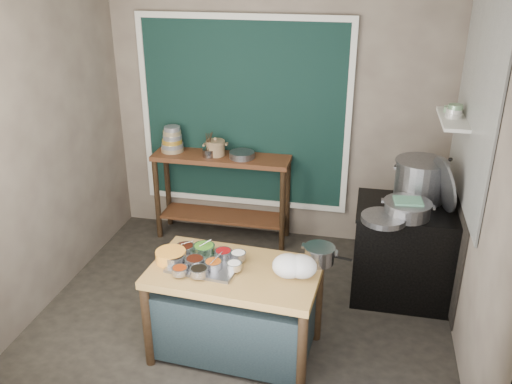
% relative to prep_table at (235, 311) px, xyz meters
% --- Properties ---
extents(floor, '(3.50, 3.00, 0.02)m').
position_rel_prep_table_xyz_m(floor, '(-0.05, 0.54, -0.39)').
color(floor, '#2D2923').
rests_on(floor, ground).
extents(back_wall, '(3.50, 0.02, 2.80)m').
position_rel_prep_table_xyz_m(back_wall, '(-0.05, 2.05, 1.02)').
color(back_wall, '#7A6C5E').
rests_on(back_wall, floor).
extents(left_wall, '(0.02, 3.00, 2.80)m').
position_rel_prep_table_xyz_m(left_wall, '(-1.81, 0.54, 1.02)').
color(left_wall, '#7A6C5E').
rests_on(left_wall, floor).
extents(right_wall, '(0.02, 3.00, 2.80)m').
position_rel_prep_table_xyz_m(right_wall, '(1.71, 0.54, 1.02)').
color(right_wall, '#7A6C5E').
rests_on(right_wall, floor).
extents(curtain_panel, '(2.10, 0.02, 1.90)m').
position_rel_prep_table_xyz_m(curtain_panel, '(-0.40, 2.01, 0.98)').
color(curtain_panel, black).
rests_on(curtain_panel, back_wall).
extents(curtain_frame, '(2.22, 0.03, 2.02)m').
position_rel_prep_table_xyz_m(curtain_frame, '(-0.40, 2.00, 0.98)').
color(curtain_frame, beige).
rests_on(curtain_frame, back_wall).
extents(tile_panel, '(0.02, 1.70, 1.70)m').
position_rel_prep_table_xyz_m(tile_panel, '(1.69, 1.09, 1.48)').
color(tile_panel, '#B2B2AA').
rests_on(tile_panel, right_wall).
extents(soot_patch, '(0.01, 1.30, 1.30)m').
position_rel_prep_table_xyz_m(soot_patch, '(1.69, 1.19, 0.32)').
color(soot_patch, black).
rests_on(soot_patch, right_wall).
extents(wall_shelf, '(0.22, 0.70, 0.03)m').
position_rel_prep_table_xyz_m(wall_shelf, '(1.58, 1.39, 1.23)').
color(wall_shelf, beige).
rests_on(wall_shelf, right_wall).
extents(prep_table, '(1.29, 0.80, 0.75)m').
position_rel_prep_table_xyz_m(prep_table, '(0.00, 0.00, 0.00)').
color(prep_table, olive).
rests_on(prep_table, floor).
extents(back_counter, '(1.45, 0.40, 0.95)m').
position_rel_prep_table_xyz_m(back_counter, '(-0.60, 1.82, 0.10)').
color(back_counter, '#522B17').
rests_on(back_counter, floor).
extents(stove_block, '(0.90, 0.68, 0.85)m').
position_rel_prep_table_xyz_m(stove_block, '(1.30, 1.09, 0.05)').
color(stove_block, black).
rests_on(stove_block, floor).
extents(stove_top, '(0.92, 0.69, 0.03)m').
position_rel_prep_table_xyz_m(stove_top, '(1.30, 1.09, 0.49)').
color(stove_top, black).
rests_on(stove_top, stove_block).
extents(condiment_tray, '(0.54, 0.41, 0.02)m').
position_rel_prep_table_xyz_m(condiment_tray, '(-0.23, 0.00, 0.39)').
color(condiment_tray, gray).
rests_on(condiment_tray, prep_table).
extents(condiment_bowls, '(0.59, 0.46, 0.07)m').
position_rel_prep_table_xyz_m(condiment_bowls, '(-0.26, 0.02, 0.43)').
color(condiment_bowls, gray).
rests_on(condiment_bowls, condiment_tray).
extents(yellow_basin, '(0.29, 0.29, 0.09)m').
position_rel_prep_table_xyz_m(yellow_basin, '(-0.50, 0.01, 0.42)').
color(yellow_basin, gold).
rests_on(yellow_basin, prep_table).
extents(saucepan, '(0.29, 0.29, 0.13)m').
position_rel_prep_table_xyz_m(saucepan, '(0.60, 0.23, 0.44)').
color(saucepan, gray).
rests_on(saucepan, prep_table).
extents(plastic_bag_a, '(0.28, 0.26, 0.18)m').
position_rel_prep_table_xyz_m(plastic_bag_a, '(0.40, -0.01, 0.46)').
color(plastic_bag_a, white).
rests_on(plastic_bag_a, prep_table).
extents(plastic_bag_b, '(0.23, 0.20, 0.17)m').
position_rel_prep_table_xyz_m(plastic_bag_b, '(0.49, 0.00, 0.46)').
color(plastic_bag_b, white).
rests_on(plastic_bag_b, prep_table).
extents(bowl_stack, '(0.24, 0.24, 0.27)m').
position_rel_prep_table_xyz_m(bowl_stack, '(-1.15, 1.85, 0.69)').
color(bowl_stack, tan).
rests_on(bowl_stack, back_counter).
extents(utensil_cup, '(0.15, 0.15, 0.08)m').
position_rel_prep_table_xyz_m(utensil_cup, '(-0.72, 1.76, 0.62)').
color(utensil_cup, gray).
rests_on(utensil_cup, back_counter).
extents(ceramic_crock, '(0.26, 0.26, 0.14)m').
position_rel_prep_table_xyz_m(ceramic_crock, '(-0.66, 1.82, 0.65)').
color(ceramic_crock, olive).
rests_on(ceramic_crock, back_counter).
extents(wide_bowl, '(0.32, 0.32, 0.07)m').
position_rel_prep_table_xyz_m(wide_bowl, '(-0.37, 1.80, 0.61)').
color(wide_bowl, gray).
rests_on(wide_bowl, back_counter).
extents(stock_pot, '(0.58, 0.58, 0.37)m').
position_rel_prep_table_xyz_m(stock_pot, '(1.36, 1.28, 0.69)').
color(stock_pot, gray).
rests_on(stock_pot, stove_top).
extents(pot_lid, '(0.24, 0.49, 0.47)m').
position_rel_prep_table_xyz_m(pot_lid, '(1.54, 1.09, 0.74)').
color(pot_lid, gray).
rests_on(pot_lid, stove_top).
extents(steamer, '(0.45, 0.45, 0.13)m').
position_rel_prep_table_xyz_m(steamer, '(1.25, 0.91, 0.57)').
color(steamer, gray).
rests_on(steamer, stove_top).
extents(green_cloth, '(0.24, 0.20, 0.02)m').
position_rel_prep_table_xyz_m(green_cloth, '(1.25, 0.91, 0.64)').
color(green_cloth, '#5F9D80').
rests_on(green_cloth, steamer).
extents(shallow_pan, '(0.43, 0.43, 0.05)m').
position_rel_prep_table_xyz_m(shallow_pan, '(1.06, 0.77, 0.53)').
color(shallow_pan, gray).
rests_on(shallow_pan, stove_top).
extents(shelf_bowl_stack, '(0.14, 0.14, 0.11)m').
position_rel_prep_table_xyz_m(shelf_bowl_stack, '(1.58, 1.38, 1.29)').
color(shelf_bowl_stack, silver).
rests_on(shelf_bowl_stack, wall_shelf).
extents(shelf_bowl_green, '(0.17, 0.17, 0.05)m').
position_rel_prep_table_xyz_m(shelf_bowl_green, '(1.58, 1.55, 1.26)').
color(shelf_bowl_green, gray).
rests_on(shelf_bowl_green, wall_shelf).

